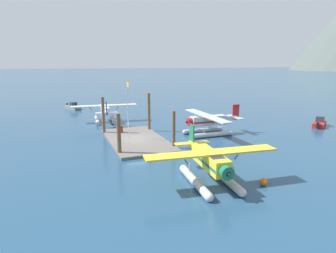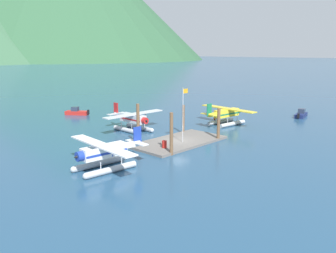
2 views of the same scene
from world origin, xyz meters
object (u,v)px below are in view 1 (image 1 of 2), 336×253
Objects in this scene: seaplane_yellow_stbd_fwd at (210,164)px; boat_grey_open_sw at (73,107)px; seaplane_white_port_aft at (105,112)px; fuel_drum at (121,129)px; seaplane_silver_bow_centre at (208,123)px; boat_red_open_north at (320,123)px; flagpole at (128,104)px; mooring_buoy at (263,182)px.

boat_grey_open_sw is at bearing -169.46° from seaplane_yellow_stbd_fwd.
boat_grey_open_sw is at bearing -165.12° from seaplane_white_port_aft.
seaplane_yellow_stbd_fwd is (17.88, 3.23, 0.84)m from fuel_drum.
boat_red_open_north is (1.59, 18.28, -1.09)m from seaplane_silver_bow_centre.
flagpole reaches higher than seaplane_yellow_stbd_fwd.
boat_grey_open_sw is at bearing -170.21° from flagpole.
seaplane_yellow_stbd_fwd is at bearing -28.81° from seaplane_silver_bow_centre.
boat_red_open_north is at bearing 122.11° from mooring_buoy.
flagpole reaches higher than boat_grey_open_sw.
flagpole is 7.95× the size of fuel_drum.
boat_red_open_north is at bearing 85.01° from seaplane_silver_bow_centre.
boat_red_open_north is at bearing 114.96° from seaplane_yellow_stbd_fwd.
mooring_buoy is at bearing 62.67° from seaplane_yellow_stbd_fwd.
seaplane_yellow_stbd_fwd is 15.50m from seaplane_silver_bow_centre.
mooring_buoy is 0.14× the size of boat_red_open_north.
boat_red_open_north is at bearing 78.52° from fuel_drum.
flagpole is 14.81m from seaplane_yellow_stbd_fwd.
fuel_drum is at bearing -160.82° from mooring_buoy.
seaplane_white_port_aft is (-12.99, -0.80, -3.00)m from flagpole.
seaplane_silver_bow_centre is 18.39m from boat_red_open_north.
flagpole is 0.67× the size of seaplane_silver_bow_centre.
seaplane_yellow_stbd_fwd is 28.43m from boat_red_open_north.
fuel_drum is 0.20× the size of boat_grey_open_sw.
seaplane_white_port_aft and seaplane_silver_bow_centre have the same top height.
boat_grey_open_sw is at bearing -169.24° from fuel_drum.
boat_red_open_north is (-13.87, 22.11, 0.18)m from mooring_buoy.
seaplane_white_port_aft is (-9.30, -0.60, 0.84)m from fuel_drum.
fuel_drum is at bearing 10.76° from boat_grey_open_sw.
mooring_buoy is 0.06× the size of seaplane_silver_bow_centre.
seaplane_white_port_aft is (-27.18, -3.82, 0.00)m from seaplane_yellow_stbd_fwd.
seaplane_silver_bow_centre is at bearing 86.73° from flagpole.
seaplane_silver_bow_centre is at bearing 39.73° from seaplane_white_port_aft.
seaplane_yellow_stbd_fwd is at bearing -65.04° from boat_red_open_north.
seaplane_yellow_stbd_fwd is at bearing 8.01° from seaplane_white_port_aft.
mooring_buoy is 4.30m from seaplane_yellow_stbd_fwd.
seaplane_white_port_aft is 2.32× the size of boat_grey_open_sw.
seaplane_yellow_stbd_fwd is 1.01× the size of seaplane_silver_bow_centre.
boat_red_open_north is at bearing 62.82° from seaplane_white_port_aft.
seaplane_yellow_stbd_fwd and seaplane_white_port_aft have the same top height.
flagpole is 5.33m from fuel_drum.
seaplane_silver_bow_centre reaches higher than mooring_buoy.
seaplane_white_port_aft is 17.67m from seaplane_silver_bow_centre.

